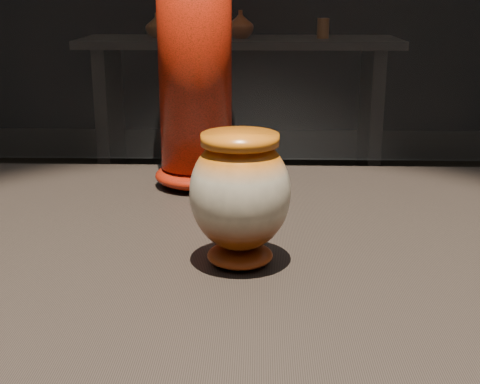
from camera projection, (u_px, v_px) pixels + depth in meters
The scene contains 6 objects.
main_vase at pixel (240, 194), 0.76m from camera, with size 0.12×0.12×0.16m.
tall_vase at pixel (195, 55), 1.04m from camera, with size 0.14×0.14×0.44m.
back_shelf at pixel (239, 80), 4.28m from camera, with size 2.00×0.60×0.90m.
back_vase_left at pixel (157, 25), 4.18m from camera, with size 0.15×0.15×0.15m, color #9A4016.
back_vase_mid at pixel (240, 24), 4.14m from camera, with size 0.16×0.16×0.17m, color #632708.
back_vase_right at pixel (323, 28), 4.15m from camera, with size 0.08×0.08×0.12m, color #9A4016.
Camera 1 is at (-0.12, -0.78, 1.21)m, focal length 50.00 mm.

